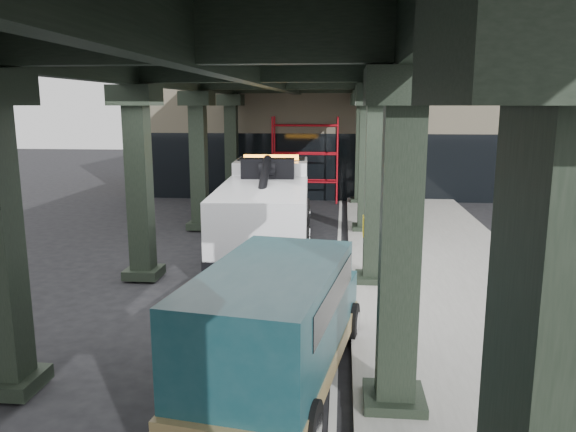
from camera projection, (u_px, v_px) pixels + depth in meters
The scene contains 8 objects.
ground at pixel (260, 310), 12.55m from camera, with size 90.00×90.00×0.00m, color black.
sidewalk at pixel (450, 285), 14.06m from camera, with size 5.00×40.00×0.15m, color gray.
lane_stripe at pixel (338, 284), 14.34m from camera, with size 0.12×38.00×0.01m, color silver.
viaduct at pixel (254, 65), 13.49m from camera, with size 7.40×32.00×6.40m.
building at pixel (348, 115), 31.11m from camera, with size 22.00×10.00×8.00m, color #C6B793.
scaffolding at pixel (305, 157), 26.44m from camera, with size 3.08×0.88×4.00m.
tow_truck at pixel (267, 203), 18.01m from camera, with size 3.08×9.14×2.95m.
towed_van at pixel (277, 321), 8.94m from camera, with size 2.74×5.37×2.08m.
Camera 1 is at (1.78, -11.79, 4.50)m, focal length 35.00 mm.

